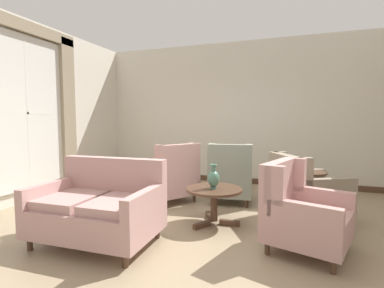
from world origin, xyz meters
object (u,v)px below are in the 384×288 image
at_px(armchair_beside_settee, 231,177).
at_px(side_table, 308,189).
at_px(settee, 99,208).
at_px(armchair_near_sideboard, 301,213).
at_px(porcelain_vase, 213,178).
at_px(armchair_back_corner, 304,192).
at_px(armchair_far_left, 172,177).
at_px(coffee_table, 214,196).

distance_m(armchair_beside_settee, side_table, 1.27).
bearing_deg(settee, side_table, 36.69).
distance_m(armchair_near_sideboard, armchair_beside_settee, 1.93).
height_order(porcelain_vase, settee, settee).
bearing_deg(settee, armchair_back_corner, 33.41).
bearing_deg(porcelain_vase, armchair_back_corner, 27.49).
height_order(porcelain_vase, armchair_beside_settee, armchair_beside_settee).
xyz_separation_m(armchair_back_corner, armchair_far_left, (-2.17, 0.23, 0.02)).
bearing_deg(armchair_far_left, armchair_beside_settee, 141.06).
xyz_separation_m(porcelain_vase, armchair_far_left, (-0.99, 0.84, -0.21)).
height_order(armchair_back_corner, armchair_far_left, armchair_far_left).
relative_size(porcelain_vase, armchair_near_sideboard, 0.33).
relative_size(porcelain_vase, armchair_back_corner, 0.29).
distance_m(armchair_beside_settee, armchair_far_left, 1.04).
relative_size(armchair_beside_settee, side_table, 1.55).
relative_size(armchair_far_left, side_table, 1.67).
height_order(armchair_near_sideboard, armchair_back_corner, armchair_near_sideboard).
bearing_deg(side_table, armchair_far_left, -179.51).
bearing_deg(armchair_near_sideboard, side_table, 12.06).
relative_size(armchair_beside_settee, armchair_far_left, 0.93).
bearing_deg(porcelain_vase, armchair_beside_settee, 90.12).
distance_m(porcelain_vase, armchair_beside_settee, 1.18).
xyz_separation_m(armchair_near_sideboard, armchair_beside_settee, (-1.12, 1.57, 0.02)).
relative_size(settee, armchair_near_sideboard, 1.38).
xyz_separation_m(armchair_beside_settee, armchair_back_corner, (1.19, -0.54, -0.03)).
bearing_deg(armchair_beside_settee, porcelain_vase, 82.53).
xyz_separation_m(porcelain_vase, armchair_near_sideboard, (1.12, -0.41, -0.23)).
relative_size(armchair_beside_settee, armchair_back_corner, 0.89).
distance_m(porcelain_vase, armchair_near_sideboard, 1.21).
bearing_deg(armchair_near_sideboard, coffee_table, 85.75).
height_order(porcelain_vase, side_table, porcelain_vase).
bearing_deg(side_table, porcelain_vase, -145.11).
bearing_deg(porcelain_vase, armchair_far_left, 139.61).
relative_size(coffee_table, settee, 0.54).
bearing_deg(porcelain_vase, armchair_near_sideboard, -20.24).
relative_size(armchair_near_sideboard, armchair_back_corner, 0.88).
height_order(coffee_table, porcelain_vase, porcelain_vase).
height_order(porcelain_vase, armchair_near_sideboard, armchair_near_sideboard).
distance_m(armchair_back_corner, armchair_far_left, 2.19).
bearing_deg(armchair_beside_settee, armchair_far_left, 10.20).
relative_size(armchair_near_sideboard, side_table, 1.54).
relative_size(settee, side_table, 2.13).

